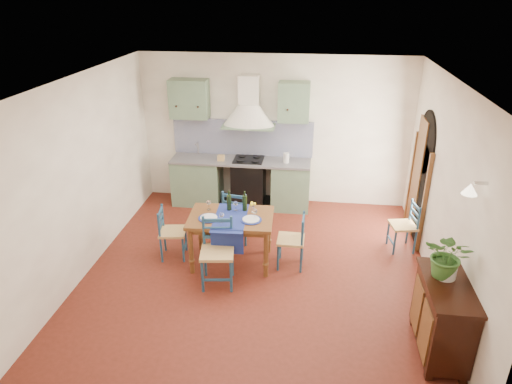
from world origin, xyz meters
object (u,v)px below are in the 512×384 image
potted_plant (448,256)px  dining_table (231,222)px  chair_near (217,252)px  sideboard (442,315)px

potted_plant → dining_table: bearing=152.4°
chair_near → potted_plant: size_ratio=1.81×
dining_table → chair_near: size_ratio=1.30×
dining_table → sideboard: (2.68, -1.54, -0.19)m
sideboard → potted_plant: 0.71m
chair_near → potted_plant: potted_plant is taller
dining_table → potted_plant: size_ratio=2.35×
chair_near → sideboard: (2.78, -1.00, 0.00)m
sideboard → chair_near: bearing=160.2°
dining_table → potted_plant: bearing=-27.6°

